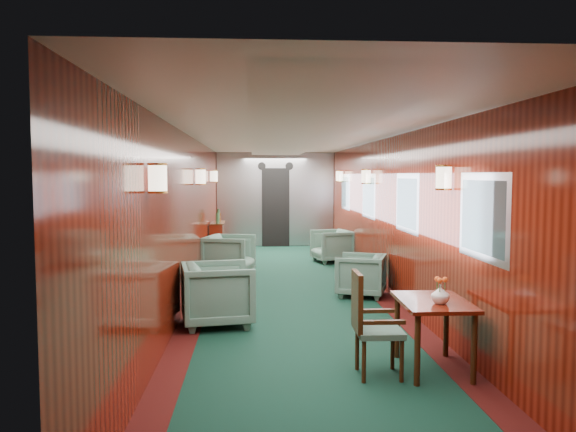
% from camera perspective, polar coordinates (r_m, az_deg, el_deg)
% --- Properties ---
extents(room, '(12.00, 12.10, 2.40)m').
position_cam_1_polar(room, '(8.44, 0.34, 2.89)').
color(room, '#0E3425').
rests_on(room, ground).
extents(bulkhead, '(2.98, 0.17, 2.39)m').
position_cam_1_polar(bulkhead, '(14.35, -1.28, 1.63)').
color(bulkhead, '#A0A2A6').
rests_on(bulkhead, ground).
extents(windows_right, '(0.02, 8.60, 0.80)m').
position_cam_1_polar(windows_right, '(8.92, 9.82, 1.71)').
color(windows_right, '#B6B9BE').
rests_on(windows_right, ground).
extents(wall_sconces, '(2.97, 7.97, 0.25)m').
position_cam_1_polar(wall_sconces, '(9.00, 0.09, 3.95)').
color(wall_sconces, '#FFEBC6').
rests_on(wall_sconces, ground).
extents(dining_table, '(0.64, 0.90, 0.67)m').
position_cam_1_polar(dining_table, '(5.47, 14.55, -9.37)').
color(dining_table, maroon).
rests_on(dining_table, ground).
extents(side_chair, '(0.43, 0.45, 0.96)m').
position_cam_1_polar(side_chair, '(5.21, 8.25, -10.40)').
color(side_chair, '#1F4940').
rests_on(side_chair, ground).
extents(credenza, '(0.29, 0.92, 1.10)m').
position_cam_1_polar(credenza, '(12.08, -7.19, -2.51)').
color(credenza, maroon).
rests_on(credenza, ground).
extents(flower_vase, '(0.20, 0.20, 0.17)m').
position_cam_1_polar(flower_vase, '(5.30, 15.22, -7.69)').
color(flower_vase, white).
rests_on(flower_vase, dining_table).
extents(armchair_left_near, '(0.97, 0.95, 0.77)m').
position_cam_1_polar(armchair_left_near, '(6.93, -7.14, -7.87)').
color(armchair_left_near, '#1F4940').
rests_on(armchair_left_near, ground).
extents(armchair_left_far, '(0.99, 0.98, 0.75)m').
position_cam_1_polar(armchair_left_far, '(10.24, -5.95, -3.99)').
color(armchair_left_far, '#1F4940').
rests_on(armchair_left_far, ground).
extents(armchair_right_near, '(0.89, 0.88, 0.64)m').
position_cam_1_polar(armchair_right_near, '(8.57, 7.40, -5.98)').
color(armchair_right_near, '#1F4940').
rests_on(armchair_right_near, ground).
extents(armchair_right_far, '(0.91, 0.89, 0.68)m').
position_cam_1_polar(armchair_right_far, '(11.81, 4.47, -3.05)').
color(armchair_right_far, '#1F4940').
rests_on(armchair_right_far, ground).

